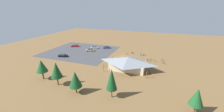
# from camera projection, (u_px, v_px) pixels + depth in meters

# --- Properties ---
(ground) EXTENTS (160.00, 160.00, 0.00)m
(ground) POSITION_uv_depth(u_px,v_px,m) (123.00, 56.00, 71.13)
(ground) COLOR brown
(ground) RESTS_ON ground
(parking_lot_asphalt) EXTENTS (36.01, 32.80, 0.05)m
(parking_lot_asphalt) POSITION_uv_depth(u_px,v_px,m) (81.00, 51.00, 79.78)
(parking_lot_asphalt) COLOR #424247
(parking_lot_asphalt) RESTS_ON ground
(bike_pavilion) EXTENTS (16.51, 11.04, 4.99)m
(bike_pavilion) POSITION_uv_depth(u_px,v_px,m) (128.00, 62.00, 55.56)
(bike_pavilion) COLOR beige
(bike_pavilion) RESTS_ON ground
(trash_bin) EXTENTS (0.60, 0.60, 0.90)m
(trash_bin) POSITION_uv_depth(u_px,v_px,m) (132.00, 53.00, 75.57)
(trash_bin) COLOR brown
(trash_bin) RESTS_ON ground
(lot_sign) EXTENTS (0.56, 0.08, 2.20)m
(lot_sign) POSITION_uv_depth(u_px,v_px,m) (116.00, 53.00, 72.49)
(lot_sign) COLOR #99999E
(lot_sign) RESTS_ON ground
(pine_center) EXTENTS (3.59, 3.59, 6.59)m
(pine_center) POSITION_uv_depth(u_px,v_px,m) (75.00, 79.00, 39.44)
(pine_center) COLOR brown
(pine_center) RESTS_ON ground
(pine_far_east) EXTENTS (3.44, 3.44, 7.56)m
(pine_far_east) POSITION_uv_depth(u_px,v_px,m) (56.00, 70.00, 43.37)
(pine_far_east) COLOR brown
(pine_far_east) RESTS_ON ground
(pine_mideast) EXTENTS (3.75, 3.75, 6.85)m
(pine_mideast) POSITION_uv_depth(u_px,v_px,m) (41.00, 66.00, 47.22)
(pine_mideast) COLOR brown
(pine_mideast) RESTS_ON ground
(pine_east) EXTENTS (3.14, 3.14, 6.39)m
(pine_east) POSITION_uv_depth(u_px,v_px,m) (197.00, 97.00, 31.67)
(pine_east) COLOR brown
(pine_east) RESTS_ON ground
(pine_far_west) EXTENTS (2.97, 2.97, 8.36)m
(pine_far_west) POSITION_uv_depth(u_px,v_px,m) (112.00, 79.00, 37.16)
(pine_far_west) COLOR brown
(pine_far_west) RESTS_ON ground
(bicycle_purple_back_row) EXTENTS (1.18, 1.35, 0.84)m
(bicycle_purple_back_row) POSITION_uv_depth(u_px,v_px,m) (125.00, 60.00, 64.94)
(bicycle_purple_back_row) COLOR black
(bicycle_purple_back_row) RESTS_ON ground
(bicycle_yellow_near_sign) EXTENTS (1.54, 0.77, 0.83)m
(bicycle_yellow_near_sign) POSITION_uv_depth(u_px,v_px,m) (164.00, 62.00, 63.34)
(bicycle_yellow_near_sign) COLOR black
(bicycle_yellow_near_sign) RESTS_ON ground
(bicycle_silver_near_porch) EXTENTS (0.74, 1.58, 0.87)m
(bicycle_silver_near_porch) POSITION_uv_depth(u_px,v_px,m) (132.00, 61.00, 64.09)
(bicycle_silver_near_porch) COLOR black
(bicycle_silver_near_porch) RESTS_ON ground
(bicycle_white_mid_cluster) EXTENTS (1.26, 1.23, 0.84)m
(bicycle_white_mid_cluster) POSITION_uv_depth(u_px,v_px,m) (122.00, 58.00, 67.14)
(bicycle_white_mid_cluster) COLOR black
(bicycle_white_mid_cluster) RESTS_ON ground
(bicycle_orange_lone_west) EXTENTS (1.24, 1.40, 0.85)m
(bicycle_orange_lone_west) POSITION_uv_depth(u_px,v_px,m) (151.00, 59.00, 66.08)
(bicycle_orange_lone_west) COLOR black
(bicycle_orange_lone_west) RESTS_ON ground
(bicycle_teal_yard_left) EXTENTS (1.38, 1.01, 0.77)m
(bicycle_teal_yard_left) POSITION_uv_depth(u_px,v_px,m) (155.00, 61.00, 63.80)
(bicycle_teal_yard_left) COLOR black
(bicycle_teal_yard_left) RESTS_ON ground
(bicycle_red_edge_north) EXTENTS (0.72, 1.67, 0.77)m
(bicycle_red_edge_north) POSITION_uv_depth(u_px,v_px,m) (127.00, 54.00, 74.25)
(bicycle_red_edge_north) COLOR black
(bicycle_red_edge_north) RESTS_ON ground
(bicycle_blue_edge_south) EXTENTS (1.42, 0.89, 0.80)m
(bicycle_blue_edge_south) POSITION_uv_depth(u_px,v_px,m) (164.00, 63.00, 61.52)
(bicycle_blue_edge_south) COLOR black
(bicycle_blue_edge_south) RESTS_ON ground
(bicycle_black_lone_east) EXTENTS (1.69, 0.48, 0.84)m
(bicycle_black_lone_east) POSITION_uv_depth(u_px,v_px,m) (163.00, 60.00, 65.34)
(bicycle_black_lone_east) COLOR black
(bicycle_black_lone_east) RESTS_ON ground
(car_red_end_stall) EXTENTS (5.01, 3.57, 1.35)m
(car_red_end_stall) POSITION_uv_depth(u_px,v_px,m) (75.00, 46.00, 88.31)
(car_red_end_stall) COLOR red
(car_red_end_stall) RESTS_ON parking_lot_asphalt
(car_blue_second_row) EXTENTS (4.59, 3.38, 1.39)m
(car_blue_second_row) POSITION_uv_depth(u_px,v_px,m) (107.00, 47.00, 84.99)
(car_blue_second_row) COLOR #1E42B2
(car_blue_second_row) RESTS_ON parking_lot_asphalt
(car_black_aisle_side) EXTENTS (4.71, 2.71, 1.47)m
(car_black_aisle_side) POSITION_uv_depth(u_px,v_px,m) (63.00, 55.00, 70.23)
(car_black_aisle_side) COLOR black
(car_black_aisle_side) RESTS_ON parking_lot_asphalt
(car_silver_inner_stall) EXTENTS (4.62, 2.92, 1.40)m
(car_silver_inner_stall) POSITION_uv_depth(u_px,v_px,m) (94.00, 47.00, 84.50)
(car_silver_inner_stall) COLOR #BCBCC1
(car_silver_inner_stall) RESTS_ON parking_lot_asphalt
(car_tan_back_corner) EXTENTS (4.57, 3.10, 1.48)m
(car_tan_back_corner) POSITION_uv_depth(u_px,v_px,m) (90.00, 50.00, 79.39)
(car_tan_back_corner) COLOR tan
(car_tan_back_corner) RESTS_ON parking_lot_asphalt
(visitor_by_pavilion) EXTENTS (0.36, 0.36, 1.83)m
(visitor_by_pavilion) POSITION_uv_depth(u_px,v_px,m) (141.00, 54.00, 71.75)
(visitor_by_pavilion) COLOR #2D3347
(visitor_by_pavilion) RESTS_ON ground
(visitor_crossing_yard) EXTENTS (0.37, 0.36, 1.76)m
(visitor_crossing_yard) POSITION_uv_depth(u_px,v_px,m) (144.00, 54.00, 71.87)
(visitor_crossing_yard) COLOR #2D3347
(visitor_crossing_yard) RESTS_ON ground
(visitor_at_bikes) EXTENTS (0.37, 0.36, 1.72)m
(visitor_at_bikes) POSITION_uv_depth(u_px,v_px,m) (148.00, 59.00, 64.80)
(visitor_at_bikes) COLOR #2D3347
(visitor_at_bikes) RESTS_ON ground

